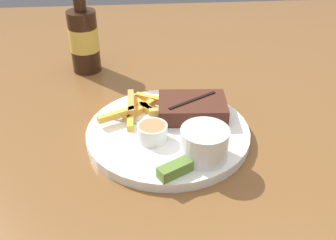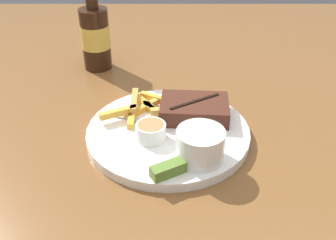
# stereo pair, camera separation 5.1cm
# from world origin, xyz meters

# --- Properties ---
(dining_table) EXTENTS (1.60, 1.67, 0.75)m
(dining_table) POSITION_xyz_m (0.00, 0.00, 0.70)
(dining_table) COLOR brown
(dining_table) RESTS_ON ground_plane
(dinner_plate) EXTENTS (0.31, 0.31, 0.02)m
(dinner_plate) POSITION_xyz_m (0.00, 0.00, 0.76)
(dinner_plate) COLOR white
(dinner_plate) RESTS_ON dining_table
(steak_portion) EXTENTS (0.14, 0.10, 0.04)m
(steak_portion) POSITION_xyz_m (0.05, 0.04, 0.79)
(steak_portion) COLOR #472319
(steak_portion) RESTS_ON dinner_plate
(fries_pile) EXTENTS (0.16, 0.13, 0.02)m
(fries_pile) POSITION_xyz_m (-0.05, 0.06, 0.78)
(fries_pile) COLOR gold
(fries_pile) RESTS_ON dinner_plate
(coleslaw_cup) EXTENTS (0.08, 0.08, 0.05)m
(coleslaw_cup) POSITION_xyz_m (0.05, -0.09, 0.80)
(coleslaw_cup) COLOR white
(coleslaw_cup) RESTS_ON dinner_plate
(dipping_sauce_cup) EXTENTS (0.05, 0.05, 0.03)m
(dipping_sauce_cup) POSITION_xyz_m (-0.03, -0.03, 0.79)
(dipping_sauce_cup) COLOR silver
(dipping_sauce_cup) RESTS_ON dinner_plate
(pickle_spear) EXTENTS (0.06, 0.05, 0.02)m
(pickle_spear) POSITION_xyz_m (-0.00, -0.13, 0.78)
(pickle_spear) COLOR #567A2D
(pickle_spear) RESTS_ON dinner_plate
(fork_utensil) EXTENTS (0.13, 0.06, 0.00)m
(fork_utensil) POSITION_xyz_m (-0.07, 0.03, 0.77)
(fork_utensil) COLOR #B7B7BC
(fork_utensil) RESTS_ON dinner_plate
(beer_bottle) EXTENTS (0.07, 0.07, 0.24)m
(beer_bottle) POSITION_xyz_m (-0.18, 0.30, 0.84)
(beer_bottle) COLOR black
(beer_bottle) RESTS_ON dining_table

